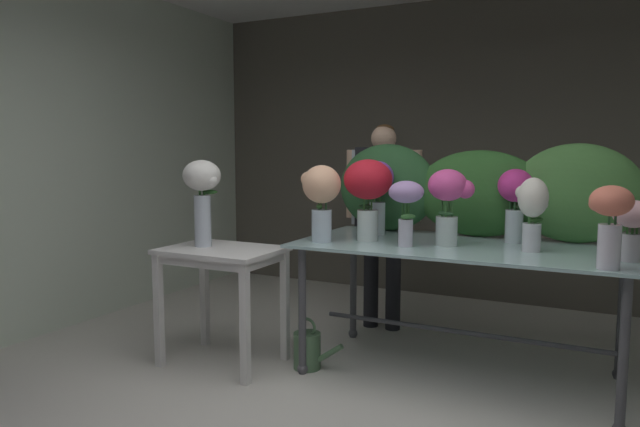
% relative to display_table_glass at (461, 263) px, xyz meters
% --- Properties ---
extents(ground_plane, '(7.62, 7.62, 0.00)m').
position_rel_display_table_glass_xyz_m(ground_plane, '(-0.37, 0.33, -0.74)').
color(ground_plane, silver).
extents(wall_back, '(5.58, 0.12, 2.86)m').
position_rel_display_table_glass_xyz_m(wall_back, '(-0.37, 2.06, 0.69)').
color(wall_back, '#5B564C').
rests_on(wall_back, ground).
extents(wall_left, '(0.12, 3.58, 2.86)m').
position_rel_display_table_glass_xyz_m(wall_left, '(-3.16, 0.33, 0.69)').
color(wall_left, silver).
rests_on(wall_left, ground).
extents(display_table_glass, '(2.03, 1.02, 0.86)m').
position_rel_display_table_glass_xyz_m(display_table_glass, '(0.00, 0.00, 0.00)').
color(display_table_glass, '#ABD1D2').
rests_on(display_table_glass, ground).
extents(side_table_white, '(0.77, 0.57, 0.79)m').
position_rel_display_table_glass_xyz_m(side_table_white, '(-1.49, -0.48, -0.06)').
color(side_table_white, white).
rests_on(side_table_white, ground).
extents(florist, '(0.63, 0.24, 1.64)m').
position_rel_display_table_glass_xyz_m(florist, '(-0.80, 0.73, 0.28)').
color(florist, '#232328').
rests_on(florist, ground).
extents(foliage_backdrop, '(2.02, 0.29, 0.63)m').
position_rel_display_table_glass_xyz_m(foliage_backdrop, '(-0.00, 0.39, 0.42)').
color(foliage_backdrop, '#28562D').
rests_on(foliage_backdrop, display_table_glass).
extents(vase_coral_stock, '(0.21, 0.20, 0.42)m').
position_rel_display_table_glass_xyz_m(vase_coral_stock, '(0.82, -0.42, 0.37)').
color(vase_coral_stock, silver).
rests_on(vase_coral_stock, display_table_glass).
extents(vase_fuchsia_hydrangea, '(0.28, 0.24, 0.47)m').
position_rel_display_table_glass_xyz_m(vase_fuchsia_hydrangea, '(-0.07, -0.07, 0.41)').
color(vase_fuchsia_hydrangea, silver).
rests_on(vase_fuchsia_hydrangea, display_table_glass).
extents(vase_ivory_snapdragons, '(0.19, 0.17, 0.43)m').
position_rel_display_table_glass_xyz_m(vase_ivory_snapdragons, '(0.41, -0.06, 0.37)').
color(vase_ivory_snapdragons, silver).
rests_on(vase_ivory_snapdragons, display_table_glass).
extents(vase_blush_freesia, '(0.20, 0.20, 0.33)m').
position_rel_display_table_glass_xyz_m(vase_blush_freesia, '(0.93, -0.14, 0.32)').
color(vase_blush_freesia, silver).
rests_on(vase_blush_freesia, display_table_glass).
extents(vase_violet_roses, '(0.25, 0.22, 0.51)m').
position_rel_display_table_glass_xyz_m(vase_violet_roses, '(-0.63, 0.16, 0.44)').
color(vase_violet_roses, silver).
rests_on(vase_violet_roses, display_table_glass).
extents(vase_lilac_ranunculus, '(0.22, 0.21, 0.40)m').
position_rel_display_table_glass_xyz_m(vase_lilac_ranunculus, '(-0.30, -0.22, 0.39)').
color(vase_lilac_ranunculus, silver).
rests_on(vase_lilac_ranunculus, display_table_glass).
extents(vase_peach_anemones, '(0.27, 0.25, 0.49)m').
position_rel_display_table_glass_xyz_m(vase_peach_anemones, '(-0.84, -0.29, 0.42)').
color(vase_peach_anemones, silver).
rests_on(vase_peach_anemones, display_table_glass).
extents(vase_magenta_lilies, '(0.23, 0.22, 0.47)m').
position_rel_display_table_glass_xyz_m(vase_magenta_lilies, '(0.28, 0.23, 0.41)').
color(vase_magenta_lilies, silver).
rests_on(vase_magenta_lilies, display_table_glass).
extents(vase_crimson_peonies, '(0.31, 0.31, 0.53)m').
position_rel_display_table_glass_xyz_m(vase_crimson_peonies, '(-0.59, -0.12, 0.46)').
color(vase_crimson_peonies, silver).
rests_on(vase_crimson_peonies, display_table_glass).
extents(vase_white_roses_tall, '(0.28, 0.25, 0.58)m').
position_rel_display_table_glass_xyz_m(vase_white_roses_tall, '(-1.64, -0.48, 0.43)').
color(vase_white_roses_tall, silver).
rests_on(vase_white_roses_tall, side_table_white).
extents(watering_can, '(0.35, 0.18, 0.34)m').
position_rel_display_table_glass_xyz_m(watering_can, '(-0.92, -0.32, -0.61)').
color(watering_can, '#4C704C').
rests_on(watering_can, ground).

